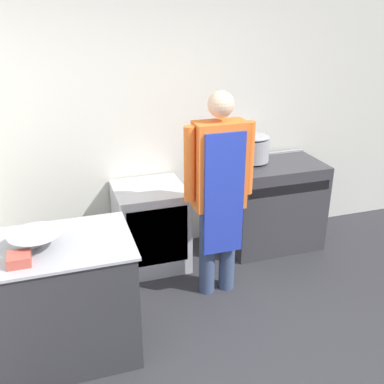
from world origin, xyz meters
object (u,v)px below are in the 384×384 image
(fridge_unit, at_px, (151,226))
(mixing_bowl, at_px, (36,240))
(plastic_tub, at_px, (19,259))
(stock_pot, at_px, (253,147))
(stove, at_px, (273,205))
(person_cook, at_px, (219,186))

(fridge_unit, height_order, mixing_bowl, mixing_bowl)
(plastic_tub, distance_m, stock_pot, 2.57)
(stove, distance_m, person_cook, 1.20)
(fridge_unit, distance_m, plastic_tub, 1.73)
(mixing_bowl, bearing_deg, fridge_unit, 46.49)
(fridge_unit, distance_m, stock_pot, 1.29)
(person_cook, distance_m, plastic_tub, 1.67)
(fridge_unit, bearing_deg, stove, -0.59)
(stove, relative_size, fridge_unit, 1.18)
(fridge_unit, relative_size, person_cook, 0.45)
(plastic_tub, height_order, stock_pot, stock_pot)
(stove, height_order, plastic_tub, plastic_tub)
(stock_pot, bearing_deg, fridge_unit, -175.07)
(person_cook, height_order, plastic_tub, person_cook)
(fridge_unit, bearing_deg, mixing_bowl, -133.51)
(mixing_bowl, distance_m, stock_pot, 2.39)
(stove, xyz_separation_m, plastic_tub, (-2.41, -1.22, 0.49))
(stove, height_order, person_cook, person_cook)
(person_cook, xyz_separation_m, mixing_bowl, (-1.45, -0.42, -0.05))
(fridge_unit, xyz_separation_m, person_cook, (0.46, -0.63, 0.61))
(person_cook, height_order, mixing_bowl, person_cook)
(fridge_unit, height_order, person_cook, person_cook)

